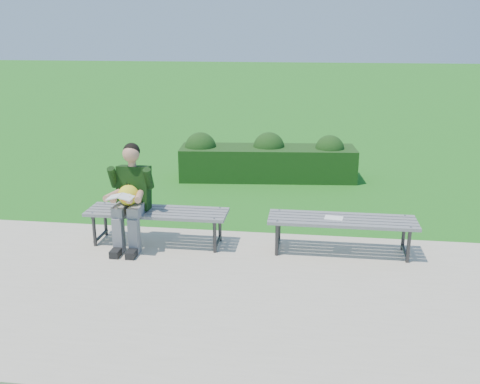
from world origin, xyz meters
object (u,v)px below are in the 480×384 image
Objects in this scene: hedge at (266,159)px; bench_left at (157,215)px; seated_boy at (131,194)px; paper_sheet at (334,218)px; bench_right at (342,223)px.

hedge is 3.58m from bench_left.
seated_boy is 5.48× the size of paper_sheet.
hedge is 13.67× the size of paper_sheet.
hedge is at bearing 108.50° from paper_sheet.
bench_left is 1.37× the size of seated_boy.
bench_right is 0.12m from paper_sheet.
hedge is 2.50× the size of seated_boy.
bench_right is (2.33, 0.01, 0.00)m from bench_left.
seated_boy is at bearing -177.60° from bench_right.
seated_boy is (-0.30, -0.10, 0.30)m from bench_left.
paper_sheet is (1.13, -3.39, 0.10)m from hedge.
bench_right is at bearing 2.40° from seated_boy.
paper_sheet is (2.23, 0.01, 0.06)m from bench_left.
bench_left is 1.00× the size of bench_right.
paper_sheet is at bearing -71.50° from hedge.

